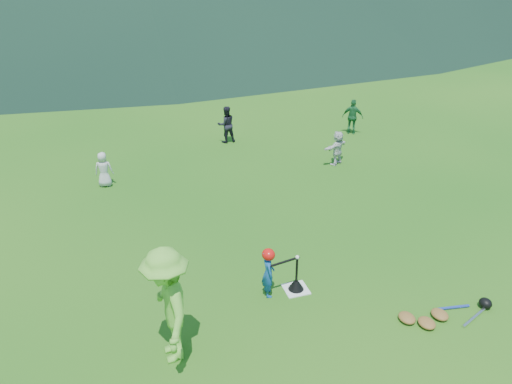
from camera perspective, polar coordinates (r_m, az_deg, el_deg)
ground at (r=9.71m, az=4.58°, el=-11.06°), size 120.00×120.00×0.00m
home_plate at (r=9.71m, az=4.58°, el=-11.01°), size 0.45×0.45×0.02m
baseball at (r=9.29m, az=4.74°, el=-7.44°), size 0.08×0.08×0.08m
batter_child at (r=9.29m, az=1.41°, el=-9.23°), size 0.27×0.38×0.97m
adult_coach at (r=7.86m, az=-10.05°, el=-12.69°), size 0.76×1.29×1.98m
fielder_a at (r=14.03m, az=-17.01°, el=2.49°), size 0.52×0.39×0.97m
fielder_b at (r=16.56m, az=-3.43°, el=7.72°), size 0.62×0.50×1.22m
fielder_c at (r=17.64m, az=10.99°, el=8.43°), size 0.75×0.65×1.21m
fielder_d at (r=15.01m, az=9.28°, el=5.01°), size 0.99×0.71×1.03m
batting_tee at (r=9.64m, az=4.61°, el=-10.45°), size 0.30×0.30×0.68m
batter_gear at (r=9.07m, az=1.59°, el=-7.22°), size 0.73×0.26×0.33m
equipment_pile at (r=9.58m, az=20.32°, el=-13.03°), size 1.80×0.65×0.19m
outfield_fence at (r=35.61m, az=-13.21°, el=17.31°), size 70.07×0.08×1.33m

